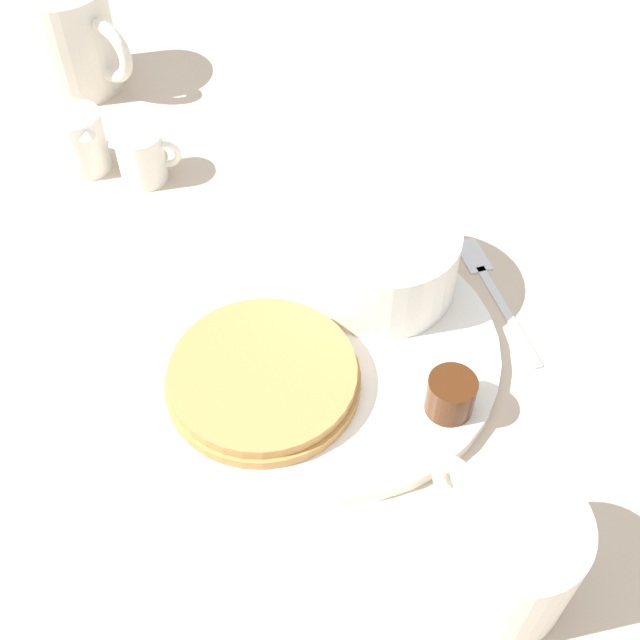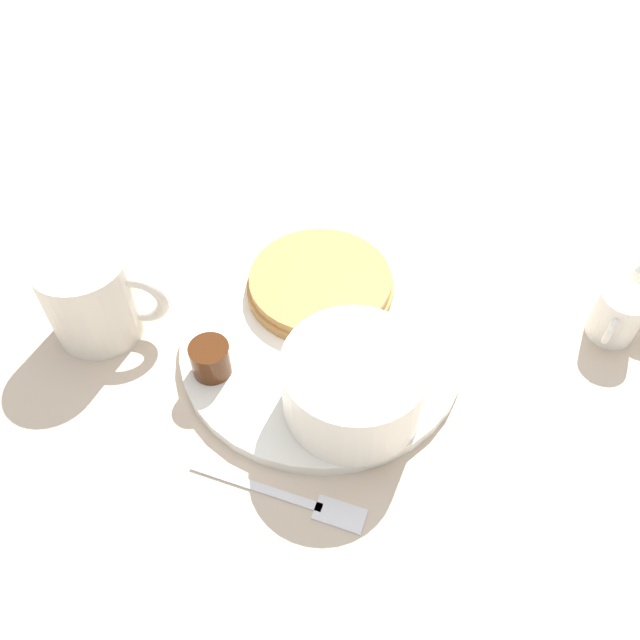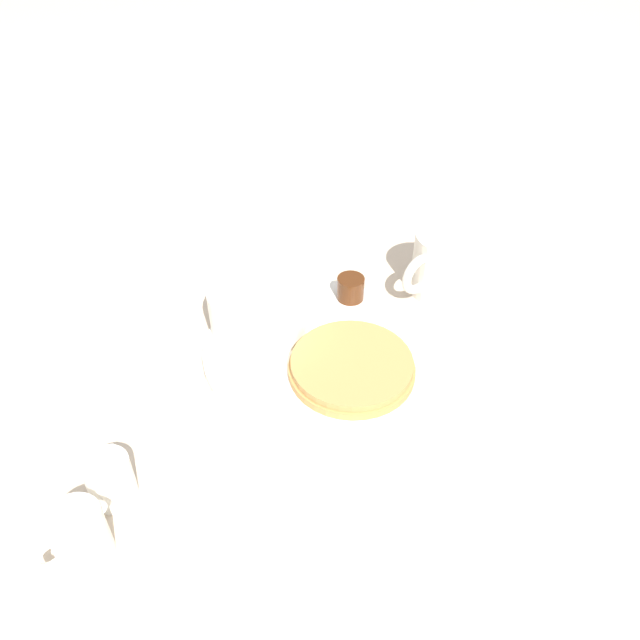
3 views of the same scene
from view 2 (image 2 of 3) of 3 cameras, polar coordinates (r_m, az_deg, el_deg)
The scene contains 9 objects.
ground_plane at distance 0.57m, azimuth 0.21°, elevation -2.49°, with size 4.00×4.00×0.00m, color #C6B299.
plate at distance 0.56m, azimuth 0.21°, elevation -2.12°, with size 0.25×0.25×0.01m.
pancake_stack at distance 0.59m, azimuth 0.03°, elevation 3.39°, with size 0.14×0.14×0.02m.
bowl at distance 0.49m, azimuth 3.11°, elevation -5.68°, with size 0.11×0.11×0.06m.
syrup_cup at distance 0.53m, azimuth -9.97°, elevation -3.52°, with size 0.03×0.03×0.03m.
butter_ramekin at distance 0.49m, azimuth 2.39°, elevation -9.24°, with size 0.04×0.04×0.04m.
coffee_mug at distance 0.59m, azimuth -19.96°, elevation 2.05°, with size 0.10×0.09×0.08m.
creamer_pitcher_near at distance 0.62m, azimuth 25.55°, elevation 0.38°, with size 0.06×0.04×0.05m.
fork at distance 0.49m, azimuth -2.11°, elevation -16.10°, with size 0.10×0.12×0.00m.
Camera 2 is at (0.20, 0.29, 0.45)m, focal length 35.00 mm.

